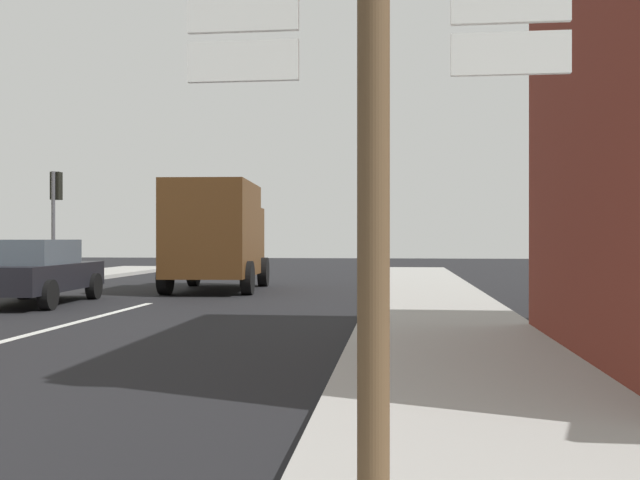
# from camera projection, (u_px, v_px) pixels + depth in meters

# --- Properties ---
(ground_plane) EXTENTS (80.00, 80.00, 0.00)m
(ground_plane) POSITION_uv_depth(u_px,v_px,m) (115.00, 313.00, 14.27)
(ground_plane) COLOR black
(sidewalk_right) EXTENTS (2.80, 44.00, 0.14)m
(sidewalk_right) POSITION_uv_depth(u_px,v_px,m) (444.00, 325.00, 11.57)
(sidewalk_right) COLOR #9E9B96
(sidewalk_right) RESTS_ON ground
(lane_centre_stripe) EXTENTS (0.16, 12.00, 0.01)m
(lane_centre_stripe) POSITION_uv_depth(u_px,v_px,m) (6.00, 341.00, 10.29)
(lane_centre_stripe) COLOR silver
(lane_centre_stripe) RESTS_ON ground
(sedan_far) EXTENTS (2.22, 4.32, 1.47)m
(sedan_far) POSITION_uv_depth(u_px,v_px,m) (34.00, 271.00, 16.03)
(sedan_far) COLOR black
(sedan_far) RESTS_ON ground
(delivery_truck) EXTENTS (2.76, 5.13, 3.05)m
(delivery_truck) POSITION_uv_depth(u_px,v_px,m) (217.00, 233.00, 20.25)
(delivery_truck) COLOR #4C2D14
(delivery_truck) RESTS_ON ground
(route_sign_post) EXTENTS (1.66, 0.14, 3.20)m
(route_sign_post) POSITION_uv_depth(u_px,v_px,m) (374.00, 142.00, 3.04)
(route_sign_post) COLOR brown
(route_sign_post) RESTS_ON ground
(traffic_light_far_left) EXTENTS (0.30, 0.49, 3.65)m
(traffic_light_far_left) POSITION_uv_depth(u_px,v_px,m) (55.00, 201.00, 22.83)
(traffic_light_far_left) COLOR #47474C
(traffic_light_far_left) RESTS_ON ground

